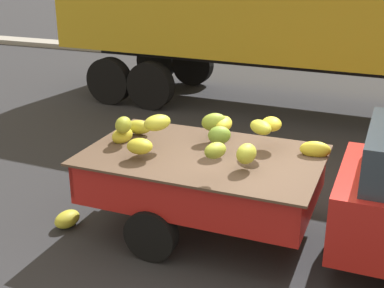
% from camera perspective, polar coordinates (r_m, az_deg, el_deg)
% --- Properties ---
extents(ground, '(220.00, 220.00, 0.00)m').
position_cam_1_polar(ground, '(6.71, 8.01, -10.89)').
color(ground, '#28282B').
extents(curb_strip, '(80.00, 0.80, 0.16)m').
position_cam_1_polar(curb_strip, '(16.57, 16.92, 8.06)').
color(curb_strip, gray).
rests_on(curb_strip, ground).
extents(pickup_truck, '(5.17, 1.90, 1.70)m').
position_cam_1_polar(pickup_truck, '(6.21, 19.06, -5.33)').
color(pickup_truck, '#B21E19').
rests_on(pickup_truck, ground).
extents(fallen_banana_bunch_near_tailgate, '(0.32, 0.43, 0.22)m').
position_cam_1_polar(fallen_banana_bunch_near_tailgate, '(7.20, -13.44, -7.96)').
color(fallen_banana_bunch_near_tailgate, gold).
rests_on(fallen_banana_bunch_near_tailgate, ground).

